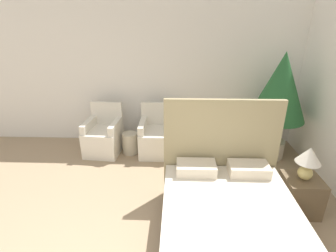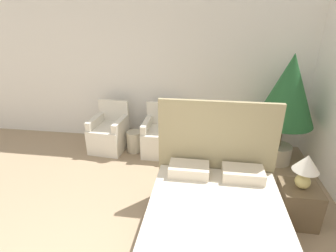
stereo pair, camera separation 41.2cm
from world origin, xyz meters
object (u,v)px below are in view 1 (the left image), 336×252
bed (230,224)px  nightstand (300,195)px  armchair_near_window_left (104,138)px  potted_palm (280,91)px  side_table (130,143)px  table_lamp (308,159)px  armchair_near_window_right (157,138)px

bed → nightstand: (1.03, 0.61, -0.05)m
armchair_near_window_left → potted_palm: potted_palm is taller
armchair_near_window_left → side_table: (0.50, -0.02, -0.10)m
armchair_near_window_left → potted_palm: (3.11, -0.05, 0.95)m
bed → table_lamp: 1.29m
armchair_near_window_right → potted_palm: potted_palm is taller
bed → armchair_near_window_left: bearing=132.5°
bed → armchair_near_window_right: bed is taller
armchair_near_window_right → nightstand: 2.53m
table_lamp → bed: bearing=-149.4°
bed → potted_palm: (1.14, 2.11, 0.94)m
potted_palm → nightstand: (-0.10, -1.50, -0.99)m
potted_palm → side_table: size_ratio=4.74×
armchair_near_window_right → side_table: size_ratio=2.27×
armchair_near_window_left → table_lamp: table_lamp is taller
armchair_near_window_right → side_table: 0.51m
armchair_near_window_left → armchair_near_window_right: bearing=4.9°
table_lamp → side_table: size_ratio=1.12×
armchair_near_window_left → armchair_near_window_right: 1.00m
armchair_near_window_left → potted_palm: size_ratio=0.48×
armchair_near_window_left → nightstand: 3.38m
nightstand → side_table: (-2.51, 1.52, -0.05)m
bed → armchair_near_window_right: 2.36m
armchair_near_window_right → table_lamp: 2.58m
bed → nightstand: bed is taller
armchair_near_window_left → side_table: 0.51m
armchair_near_window_left → potted_palm: bearing=4.1°
armchair_near_window_right → potted_palm: size_ratio=0.48×
armchair_near_window_right → table_lamp: size_ratio=2.03×
bed → nightstand: 1.20m
armchair_near_window_right → side_table: armchair_near_window_right is taller
potted_palm → side_table: (-2.61, 0.02, -1.05)m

